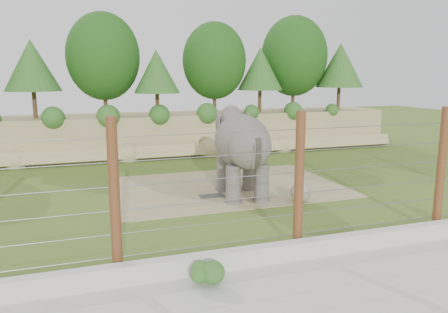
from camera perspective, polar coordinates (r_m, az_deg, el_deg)
name	(u,v)px	position (r m, az deg, el deg)	size (l,w,h in m)	color
ground	(241,207)	(16.80, 2.20, -6.56)	(90.00, 90.00, 0.00)	#40631F
back_embankment	(179,91)	(28.40, -5.86, 8.52)	(30.00, 5.52, 8.77)	#9D8861
dirt_patch	(227,187)	(19.68, 0.44, -3.97)	(10.00, 7.00, 0.02)	#92845B
drain_grate	(212,196)	(18.12, -1.63, -5.16)	(1.00, 0.60, 0.03)	#262628
elephant	(242,154)	(17.85, 2.34, 0.31)	(1.88, 4.38, 3.54)	#5B5552
stone_ball	(301,193)	(17.40, 9.97, -4.67)	(0.80, 0.80, 0.80)	gray
retaining_wall	(306,249)	(12.45, 10.63, -11.77)	(26.00, 0.35, 0.50)	beige
walkway	(348,290)	(11.02, 15.88, -16.48)	(26.00, 4.00, 0.01)	beige
barrier_fence	(299,183)	(12.32, 9.77, -3.40)	(20.26, 0.26, 4.00)	#573213
walkway_shrub	(205,275)	(10.62, -2.48, -15.19)	(0.64, 0.64, 0.64)	#316122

